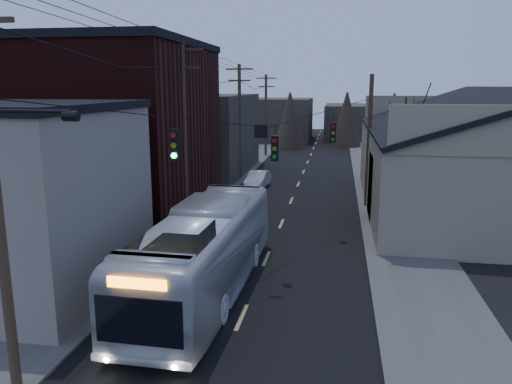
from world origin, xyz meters
The scene contains 13 objects.
road_surface centered at (0.00, 30.00, 0.01)m, with size 9.00×110.00×0.02m, color black.
sidewalk_left centered at (-6.50, 30.00, 0.06)m, with size 4.00×110.00×0.12m, color #474744.
sidewalk_right centered at (6.50, 30.00, 0.06)m, with size 4.00×110.00×0.12m, color #474744.
building_clapboard centered at (-9.00, 9.00, 3.50)m, with size 8.00×8.00×7.00m, color gray.
building_brick centered at (-10.00, 20.00, 5.00)m, with size 10.00×12.00×10.00m, color black.
building_left_far centered at (-9.50, 36.00, 3.50)m, with size 9.00×14.00×7.00m, color #312C27.
warehouse centered at (13.00, 25.00, 2.70)m, with size 16.16×20.60×7.73m.
building_far_left centered at (-6.00, 65.00, 3.00)m, with size 10.00×12.00×6.00m, color #312C27.
building_far_right centered at (7.00, 70.00, 2.50)m, with size 12.00×14.00×5.00m, color #312C27.
bare_tree centered at (6.50, 20.00, 3.60)m, with size 0.40×0.40×7.20m, color black.
utility_lines centered at (-3.11, 24.14, 4.95)m, with size 11.24×45.28×10.50m.
bus centered at (-1.75, 9.82, 1.68)m, with size 2.82×12.03×3.35m, color silver.
parked_car centered at (-3.00, 30.00, 0.65)m, with size 1.38×3.95×1.30m, color #B8BAC1.
Camera 1 is at (3.07, -7.50, 7.77)m, focal length 35.00 mm.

